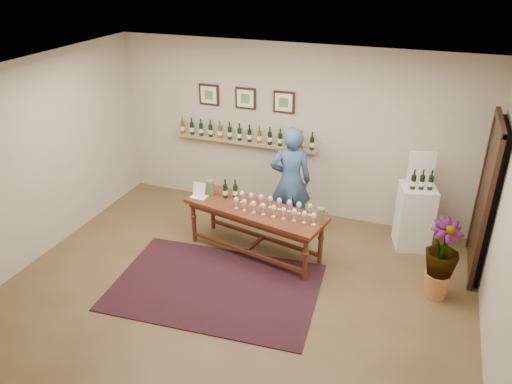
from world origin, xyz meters
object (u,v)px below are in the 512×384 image
(display_pedestal, at_px, (414,217))
(tasting_table, at_px, (255,215))
(person, at_px, (291,181))
(potted_plant, at_px, (441,259))

(display_pedestal, bearing_deg, tasting_table, -155.15)
(tasting_table, xyz_separation_m, person, (0.29, 0.77, 0.24))
(potted_plant, bearing_deg, person, 157.51)
(display_pedestal, bearing_deg, person, -173.02)
(display_pedestal, xyz_separation_m, person, (-1.85, -0.23, 0.38))
(tasting_table, bearing_deg, person, 81.02)
(tasting_table, xyz_separation_m, potted_plant, (2.55, -0.17, -0.07))
(potted_plant, bearing_deg, tasting_table, 176.27)
(tasting_table, distance_m, potted_plant, 2.56)
(tasting_table, relative_size, display_pedestal, 2.22)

